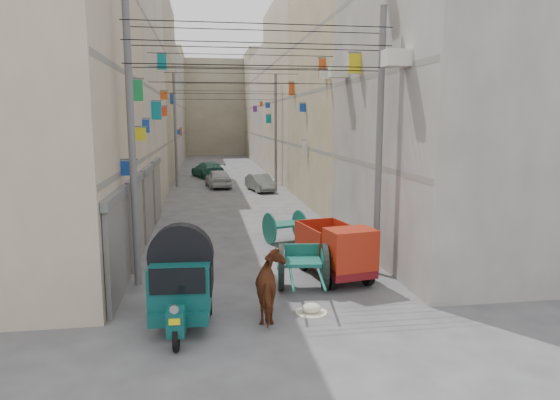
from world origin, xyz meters
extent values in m
plane|color=#454547|center=(0.00, 0.00, 0.00)|extent=(140.00, 140.00, 0.00)
cube|color=slate|center=(-4.12, 8.00, 3.20)|extent=(0.25, 9.80, 0.18)
cube|color=slate|center=(-4.12, 8.00, 6.20)|extent=(0.25, 9.80, 0.18)
cube|color=#B8AF9E|center=(-8.00, 19.00, 6.00)|extent=(8.00, 12.00, 12.00)
cube|color=slate|center=(-4.12, 19.00, 3.20)|extent=(0.25, 11.76, 0.18)
cube|color=slate|center=(-4.12, 19.00, 6.20)|extent=(0.25, 11.76, 0.18)
cube|color=slate|center=(-4.12, 19.00, 9.20)|extent=(0.25, 11.76, 0.18)
cube|color=tan|center=(-8.00, 32.00, 7.00)|extent=(8.00, 14.00, 14.00)
cube|color=slate|center=(-4.12, 32.00, 3.20)|extent=(0.25, 13.72, 0.18)
cube|color=slate|center=(-4.12, 32.00, 6.20)|extent=(0.25, 13.72, 0.18)
cube|color=slate|center=(-4.12, 32.00, 9.20)|extent=(0.25, 13.72, 0.18)
cube|color=#A29D97|center=(-8.00, 46.00, 5.90)|extent=(8.00, 14.00, 11.80)
cube|color=slate|center=(-4.12, 46.00, 3.20)|extent=(0.25, 13.72, 0.18)
cube|color=slate|center=(-4.12, 46.00, 6.20)|extent=(0.25, 13.72, 0.18)
cube|color=slate|center=(-4.12, 46.00, 9.20)|extent=(0.25, 13.72, 0.18)
cube|color=tan|center=(-8.00, 59.00, 6.75)|extent=(8.00, 12.00, 13.50)
cube|color=slate|center=(-4.12, 59.00, 3.20)|extent=(0.25, 11.76, 0.18)
cube|color=slate|center=(-4.12, 59.00, 6.20)|extent=(0.25, 11.76, 0.18)
cube|color=slate|center=(-4.12, 59.00, 9.20)|extent=(0.25, 11.76, 0.18)
cube|color=#A29D97|center=(8.00, 8.00, 6.50)|extent=(8.00, 10.00, 13.00)
cube|color=slate|center=(4.12, 8.00, 3.20)|extent=(0.25, 9.80, 0.18)
cube|color=slate|center=(4.12, 8.00, 6.20)|extent=(0.25, 9.80, 0.18)
cube|color=tan|center=(8.00, 19.00, 6.00)|extent=(8.00, 12.00, 12.00)
cube|color=slate|center=(4.12, 19.00, 3.20)|extent=(0.25, 11.76, 0.18)
cube|color=slate|center=(4.12, 19.00, 6.20)|extent=(0.25, 11.76, 0.18)
cube|color=slate|center=(4.12, 19.00, 9.20)|extent=(0.25, 11.76, 0.18)
cube|color=#BEAA90|center=(8.00, 32.00, 7.00)|extent=(8.00, 14.00, 14.00)
cube|color=slate|center=(4.12, 32.00, 3.20)|extent=(0.25, 13.72, 0.18)
cube|color=slate|center=(4.12, 32.00, 6.20)|extent=(0.25, 13.72, 0.18)
cube|color=slate|center=(4.12, 32.00, 9.20)|extent=(0.25, 13.72, 0.18)
cube|color=#B8AF9E|center=(8.00, 46.00, 5.90)|extent=(8.00, 14.00, 11.80)
cube|color=slate|center=(4.12, 46.00, 3.20)|extent=(0.25, 13.72, 0.18)
cube|color=slate|center=(4.12, 46.00, 6.20)|extent=(0.25, 13.72, 0.18)
cube|color=slate|center=(4.12, 46.00, 9.20)|extent=(0.25, 13.72, 0.18)
cube|color=tan|center=(8.00, 59.00, 6.75)|extent=(8.00, 12.00, 13.50)
cube|color=slate|center=(4.12, 59.00, 3.20)|extent=(0.25, 11.76, 0.18)
cube|color=slate|center=(4.12, 59.00, 6.20)|extent=(0.25, 11.76, 0.18)
cube|color=slate|center=(4.12, 59.00, 9.20)|extent=(0.25, 11.76, 0.18)
cube|color=tan|center=(0.00, 66.00, 6.50)|extent=(22.00, 10.00, 13.00)
cube|color=#4D4D52|center=(-3.92, 4.80, 1.30)|extent=(0.12, 3.00, 2.60)
cube|color=#5D5D60|center=(-3.90, 4.80, 2.75)|extent=(0.18, 3.20, 0.25)
cube|color=#4D4D52|center=(-3.92, 8.50, 1.30)|extent=(0.12, 3.00, 2.60)
cube|color=#5D5D60|center=(-3.90, 8.50, 2.75)|extent=(0.18, 3.20, 0.25)
cube|color=#4D4D52|center=(-3.92, 12.20, 1.30)|extent=(0.12, 3.00, 2.60)
cube|color=#5D5D60|center=(-3.90, 12.20, 2.75)|extent=(0.18, 3.20, 0.25)
cube|color=#4D4D52|center=(-3.92, 16.00, 1.30)|extent=(0.12, 3.00, 2.60)
cube|color=#5D5D60|center=(-3.90, 16.00, 2.75)|extent=(0.18, 3.20, 0.25)
cube|color=#1643A0|center=(3.81, 34.28, 5.98)|extent=(0.38, 0.08, 0.41)
cube|color=#CA4D17|center=(-3.86, 41.61, 3.62)|extent=(0.27, 0.08, 0.71)
cube|color=#1643A0|center=(-3.78, 6.43, 3.35)|extent=(0.44, 0.08, 0.42)
cube|color=#0C7B88|center=(-3.77, 15.80, 5.17)|extent=(0.45, 0.08, 0.84)
cube|color=#652078|center=(3.79, 44.88, 5.91)|extent=(0.41, 0.08, 0.59)
cube|color=gold|center=(-3.81, 9.76, 4.24)|extent=(0.38, 0.08, 0.44)
cube|color=#0C7B88|center=(3.78, 33.54, 4.85)|extent=(0.43, 0.08, 0.72)
cube|color=red|center=(3.86, 39.62, 6.25)|extent=(0.28, 0.08, 0.44)
cube|color=#0C7B88|center=(-3.76, 20.00, 7.85)|extent=(0.48, 0.08, 0.84)
cube|color=#1643A0|center=(-3.85, 38.07, 3.67)|extent=(0.31, 0.08, 0.44)
cube|color=#1643A0|center=(3.82, 19.02, 5.41)|extent=(0.35, 0.08, 0.45)
cube|color=#CA4D17|center=(3.83, 22.65, 6.65)|extent=(0.34, 0.08, 0.79)
cube|color=#1643A0|center=(-3.86, 12.02, 4.50)|extent=(0.28, 0.08, 0.52)
cube|color=#1643A0|center=(-3.86, 29.62, 6.26)|extent=(0.28, 0.08, 0.74)
cube|color=silver|center=(3.87, 18.51, 3.22)|extent=(0.26, 0.08, 0.80)
cube|color=#188842|center=(3.83, 9.37, 6.69)|extent=(0.34, 0.08, 0.55)
cube|color=#188842|center=(-3.76, 8.55, 5.67)|extent=(0.47, 0.08, 0.67)
cube|color=#CA4D17|center=(-3.80, 21.15, 6.14)|extent=(0.40, 0.08, 0.47)
cube|color=red|center=(-3.84, 21.66, 5.24)|extent=(0.32, 0.08, 0.55)
cube|color=silver|center=(3.76, 13.74, 6.73)|extent=(0.47, 0.08, 0.35)
cube|color=#CA4D17|center=(3.84, 14.58, 7.07)|extent=(0.32, 0.08, 0.89)
cube|color=gold|center=(3.78, 9.29, 6.73)|extent=(0.44, 0.08, 0.69)
cube|color=#0C7B88|center=(-4.06, 6.00, 3.00)|extent=(0.10, 3.20, 0.80)
cube|color=#0C7B88|center=(-4.06, 15.00, 3.00)|extent=(0.10, 3.20, 0.80)
cube|color=#CA4D17|center=(-4.06, 27.00, 3.00)|extent=(0.10, 3.20, 0.80)
cube|color=#CA4D17|center=(-4.06, 39.00, 3.00)|extent=(0.10, 3.20, 0.80)
cube|color=#CA4D17|center=(4.06, 6.00, 3.00)|extent=(0.10, 3.20, 0.80)
cube|color=silver|center=(4.06, 15.00, 3.00)|extent=(0.10, 3.20, 0.80)
cube|color=#652078|center=(4.06, 27.00, 3.00)|extent=(0.10, 3.20, 0.80)
cube|color=silver|center=(4.06, 39.00, 3.00)|extent=(0.10, 3.20, 0.80)
cube|color=beige|center=(3.65, 5.00, 6.40)|extent=(0.70, 0.55, 0.45)
cube|color=beige|center=(3.65, 11.00, 6.60)|extent=(0.70, 0.55, 0.45)
cylinder|color=#5D5D60|center=(-3.60, 6.00, 4.00)|extent=(0.20, 0.20, 8.00)
cylinder|color=#5D5D60|center=(3.60, 6.00, 4.00)|extent=(0.20, 0.20, 8.00)
cylinder|color=#5D5D60|center=(-3.60, 28.00, 4.00)|extent=(0.20, 0.20, 8.00)
cylinder|color=#5D5D60|center=(3.60, 28.00, 4.00)|extent=(0.20, 0.20, 8.00)
cylinder|color=black|center=(0.00, 5.50, 6.20)|extent=(7.40, 0.02, 0.02)
cylinder|color=black|center=(0.00, 5.50, 6.80)|extent=(7.40, 0.02, 0.02)
cylinder|color=black|center=(0.00, 5.50, 7.30)|extent=(7.40, 0.02, 0.02)
cylinder|color=black|center=(0.00, 6.50, 6.20)|extent=(7.40, 0.02, 0.02)
cylinder|color=black|center=(0.00, 6.50, 6.80)|extent=(7.40, 0.02, 0.02)
cylinder|color=black|center=(0.00, 6.50, 7.30)|extent=(7.40, 0.02, 0.02)
cylinder|color=black|center=(0.00, 12.00, 6.20)|extent=(7.40, 0.02, 0.02)
cylinder|color=black|center=(0.00, 12.00, 6.80)|extent=(7.40, 0.02, 0.02)
cylinder|color=black|center=(0.00, 12.00, 7.30)|extent=(7.40, 0.02, 0.02)
cylinder|color=black|center=(0.00, 20.00, 6.20)|extent=(7.40, 0.02, 0.02)
cylinder|color=black|center=(0.00, 20.00, 6.80)|extent=(7.40, 0.02, 0.02)
cylinder|color=black|center=(0.00, 20.00, 7.30)|extent=(7.40, 0.02, 0.02)
cylinder|color=black|center=(0.00, 28.00, 6.20)|extent=(7.40, 0.02, 0.02)
cylinder|color=black|center=(0.00, 28.00, 6.80)|extent=(7.40, 0.02, 0.02)
cylinder|color=black|center=(0.00, 28.00, 7.30)|extent=(7.40, 0.02, 0.02)
cylinder|color=black|center=(-2.27, 1.47, 0.29)|extent=(0.16, 0.58, 0.58)
cylinder|color=black|center=(-2.71, 3.46, 0.29)|extent=(0.16, 0.58, 0.58)
cylinder|color=black|center=(-1.58, 3.39, 0.29)|extent=(0.16, 0.58, 0.58)
cube|color=#0C4543|center=(-2.19, 2.81, 0.49)|extent=(1.40, 2.03, 0.29)
cube|color=#0C4543|center=(-2.26, 1.52, 0.62)|extent=(0.39, 0.48, 0.57)
cylinder|color=silver|center=(-2.28, 1.29, 0.98)|extent=(0.19, 0.06, 0.19)
cube|color=yellow|center=(-2.28, 1.27, 0.72)|extent=(0.23, 0.04, 0.12)
cube|color=#0C4543|center=(-2.18, 2.86, 1.08)|extent=(1.44, 1.83, 0.98)
cube|color=black|center=(-2.24, 1.97, 1.34)|extent=(1.18, 0.13, 0.57)
cube|color=black|center=(-2.86, 2.90, 1.18)|extent=(0.12, 1.23, 0.67)
cube|color=black|center=(-1.51, 2.82, 1.18)|extent=(0.12, 1.23, 0.67)
cube|color=silver|center=(-2.24, 1.94, 0.57)|extent=(1.29, 0.13, 0.06)
cylinder|color=black|center=(0.45, 4.91, 0.66)|extent=(0.30, 1.32, 1.32)
cylinder|color=#135649|center=(0.45, 4.91, 0.66)|extent=(0.29, 1.04, 1.03)
cylinder|color=#5D5D60|center=(0.45, 4.91, 0.66)|extent=(0.23, 0.19, 0.17)
cylinder|color=black|center=(1.66, 4.76, 0.66)|extent=(0.30, 1.32, 1.32)
cylinder|color=#135649|center=(1.66, 4.76, 0.66)|extent=(0.29, 1.04, 1.03)
cylinder|color=#5D5D60|center=(1.66, 4.76, 0.66)|extent=(0.23, 0.19, 0.17)
cylinder|color=#5D5D60|center=(1.05, 4.84, 0.66)|extent=(1.27, 0.23, 0.08)
cube|color=#135649|center=(1.05, 4.84, 0.83)|extent=(1.11, 1.15, 0.09)
cube|color=#135649|center=(1.11, 5.30, 1.03)|extent=(0.99, 0.20, 0.33)
cylinder|color=#135649|center=(0.53, 3.72, 0.75)|extent=(0.33, 2.15, 0.07)
cylinder|color=#135649|center=(1.28, 3.63, 0.75)|extent=(0.33, 2.15, 0.07)
cylinder|color=black|center=(1.81, 4.68, 0.30)|extent=(0.28, 0.62, 0.60)
cylinder|color=black|center=(1.43, 6.65, 0.30)|extent=(0.28, 0.62, 0.60)
cylinder|color=black|center=(2.97, 4.91, 0.30)|extent=(0.28, 0.62, 0.60)
cylinder|color=black|center=(2.59, 6.88, 0.30)|extent=(0.28, 0.62, 0.60)
cube|color=#600D13|center=(2.20, 5.78, 0.50)|extent=(1.87, 3.21, 0.32)
cube|color=maroon|center=(2.40, 4.75, 1.14)|extent=(1.48, 1.19, 1.14)
cube|color=black|center=(2.48, 4.33, 1.23)|extent=(1.18, 0.28, 0.50)
cube|color=#600D13|center=(2.11, 6.27, 0.75)|extent=(1.72, 2.23, 0.11)
cube|color=maroon|center=(1.45, 6.15, 1.14)|extent=(0.43, 1.98, 0.78)
cube|color=maroon|center=(2.76, 6.40, 1.14)|extent=(0.43, 1.98, 0.78)
cube|color=maroon|center=(1.92, 7.24, 1.14)|extent=(1.36, 0.31, 0.78)
cylinder|color=#135649|center=(0.80, 10.17, 0.61)|extent=(0.42, 1.18, 1.22)
cylinder|color=#135649|center=(2.05, 10.56, 0.61)|extent=(0.42, 1.18, 1.22)
cube|color=#135649|center=(1.42, 10.37, 0.72)|extent=(1.42, 1.33, 0.09)
cylinder|color=#5D5D60|center=(1.42, 10.37, 0.61)|extent=(1.32, 0.47, 0.07)
ellipsoid|color=beige|center=(0.93, 3.09, 0.12)|extent=(0.49, 0.40, 0.25)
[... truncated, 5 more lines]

